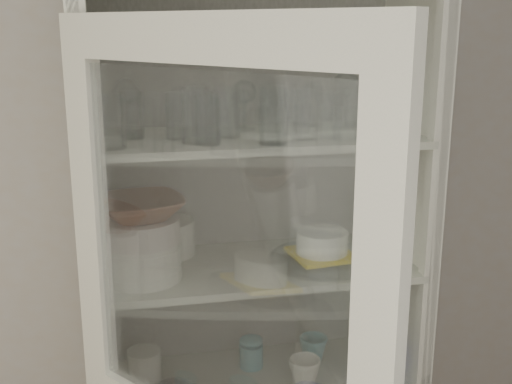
{
  "coord_description": "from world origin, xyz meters",
  "views": [
    {
      "loc": [
        -0.19,
        -0.56,
        1.98
      ],
      "look_at": [
        0.2,
        1.27,
        1.48
      ],
      "focal_mm": 45.0,
      "sensor_mm": 36.0,
      "label": 1
    }
  ],
  "objects_px": {
    "cream_bowl": "(141,230)",
    "mug_blue": "(380,355)",
    "terracotta_bowl": "(140,208)",
    "white_canister": "(145,369)",
    "goblet_0": "(127,103)",
    "goblet_1": "(244,103)",
    "pantry_cabinet": "(252,345)",
    "goblet_2": "(312,102)",
    "plate_stack_front": "(142,260)",
    "plate_stack_back": "(164,237)",
    "glass_platter": "(322,259)",
    "mug_white": "(304,372)",
    "yellow_trivet": "(322,254)",
    "goblet_3": "(346,96)",
    "white_ramekin": "(322,242)",
    "teal_jar": "(251,353)",
    "mug_teal": "(313,349)",
    "grey_bowl_stack": "(379,224)"
  },
  "relations": [
    {
      "from": "cream_bowl",
      "to": "mug_blue",
      "type": "distance_m",
      "value": 0.91
    },
    {
      "from": "terracotta_bowl",
      "to": "white_canister",
      "type": "distance_m",
      "value": 0.55
    },
    {
      "from": "goblet_0",
      "to": "white_canister",
      "type": "xyz_separation_m",
      "value": [
        0.01,
        -0.09,
        -0.82
      ]
    },
    {
      "from": "goblet_0",
      "to": "goblet_1",
      "type": "xyz_separation_m",
      "value": [
        0.35,
        -0.03,
        -0.0
      ]
    },
    {
      "from": "pantry_cabinet",
      "to": "goblet_2",
      "type": "distance_m",
      "value": 0.82
    },
    {
      "from": "pantry_cabinet",
      "to": "plate_stack_front",
      "type": "bearing_deg",
      "value": -160.11
    },
    {
      "from": "plate_stack_back",
      "to": "mug_blue",
      "type": "bearing_deg",
      "value": -14.12
    },
    {
      "from": "glass_platter",
      "to": "mug_white",
      "type": "height_order",
      "value": "glass_platter"
    },
    {
      "from": "white_canister",
      "to": "goblet_0",
      "type": "bearing_deg",
      "value": 97.92
    },
    {
      "from": "terracotta_bowl",
      "to": "mug_white",
      "type": "relative_size",
      "value": 2.44
    },
    {
      "from": "plate_stack_front",
      "to": "yellow_trivet",
      "type": "relative_size",
      "value": 1.25
    },
    {
      "from": "goblet_3",
      "to": "plate_stack_back",
      "type": "bearing_deg",
      "value": 178.22
    },
    {
      "from": "glass_platter",
      "to": "terracotta_bowl",
      "type": "bearing_deg",
      "value": -177.99
    },
    {
      "from": "pantry_cabinet",
      "to": "plate_stack_back",
      "type": "bearing_deg",
      "value": 166.27
    },
    {
      "from": "white_ramekin",
      "to": "teal_jar",
      "type": "xyz_separation_m",
      "value": [
        -0.2,
        0.11,
        -0.42
      ]
    },
    {
      "from": "white_ramekin",
      "to": "teal_jar",
      "type": "distance_m",
      "value": 0.48
    },
    {
      "from": "plate_stack_back",
      "to": "white_canister",
      "type": "height_order",
      "value": "plate_stack_back"
    },
    {
      "from": "glass_platter",
      "to": "mug_teal",
      "type": "height_order",
      "value": "glass_platter"
    },
    {
      "from": "goblet_0",
      "to": "terracotta_bowl",
      "type": "relative_size",
      "value": 0.7
    },
    {
      "from": "white_canister",
      "to": "yellow_trivet",
      "type": "bearing_deg",
      "value": -5.96
    },
    {
      "from": "plate_stack_front",
      "to": "grey_bowl_stack",
      "type": "bearing_deg",
      "value": 6.36
    },
    {
      "from": "pantry_cabinet",
      "to": "goblet_1",
      "type": "height_order",
      "value": "pantry_cabinet"
    },
    {
      "from": "terracotta_bowl",
      "to": "glass_platter",
      "type": "height_order",
      "value": "terracotta_bowl"
    },
    {
      "from": "grey_bowl_stack",
      "to": "mug_blue",
      "type": "distance_m",
      "value": 0.44
    },
    {
      "from": "plate_stack_back",
      "to": "yellow_trivet",
      "type": "relative_size",
      "value": 1.09
    },
    {
      "from": "yellow_trivet",
      "to": "mug_blue",
      "type": "height_order",
      "value": "yellow_trivet"
    },
    {
      "from": "white_ramekin",
      "to": "goblet_0",
      "type": "bearing_deg",
      "value": 165.09
    },
    {
      "from": "goblet_2",
      "to": "cream_bowl",
      "type": "height_order",
      "value": "goblet_2"
    },
    {
      "from": "yellow_trivet",
      "to": "white_ramekin",
      "type": "xyz_separation_m",
      "value": [
        0.0,
        0.0,
        0.04
      ]
    },
    {
      "from": "pantry_cabinet",
      "to": "teal_jar",
      "type": "relative_size",
      "value": 22.02
    },
    {
      "from": "pantry_cabinet",
      "to": "white_canister",
      "type": "height_order",
      "value": "pantry_cabinet"
    },
    {
      "from": "goblet_3",
      "to": "goblet_1",
      "type": "bearing_deg",
      "value": -174.94
    },
    {
      "from": "goblet_0",
      "to": "white_ramekin",
      "type": "xyz_separation_m",
      "value": [
        0.57,
        -0.15,
        -0.42
      ]
    },
    {
      "from": "yellow_trivet",
      "to": "mug_blue",
      "type": "distance_m",
      "value": 0.43
    },
    {
      "from": "pantry_cabinet",
      "to": "white_canister",
      "type": "xyz_separation_m",
      "value": [
        -0.36,
        -0.05,
        -0.02
      ]
    },
    {
      "from": "goblet_2",
      "to": "glass_platter",
      "type": "distance_m",
      "value": 0.49
    },
    {
      "from": "teal_jar",
      "to": "plate_stack_front",
      "type": "bearing_deg",
      "value": -159.62
    },
    {
      "from": "white_ramekin",
      "to": "mug_blue",
      "type": "height_order",
      "value": "white_ramekin"
    },
    {
      "from": "white_canister",
      "to": "goblet_3",
      "type": "bearing_deg",
      "value": 8.23
    },
    {
      "from": "mug_blue",
      "to": "mug_teal",
      "type": "distance_m",
      "value": 0.22
    },
    {
      "from": "mug_blue",
      "to": "mug_white",
      "type": "bearing_deg",
      "value": -150.41
    },
    {
      "from": "teal_jar",
      "to": "white_canister",
      "type": "bearing_deg",
      "value": -171.72
    },
    {
      "from": "goblet_2",
      "to": "white_canister",
      "type": "relative_size",
      "value": 1.22
    },
    {
      "from": "goblet_1",
      "to": "mug_white",
      "type": "height_order",
      "value": "goblet_1"
    },
    {
      "from": "goblet_2",
      "to": "yellow_trivet",
      "type": "relative_size",
      "value": 0.85
    },
    {
      "from": "goblet_2",
      "to": "glass_platter",
      "type": "bearing_deg",
      "value": -92.09
    },
    {
      "from": "goblet_1",
      "to": "mug_blue",
      "type": "bearing_deg",
      "value": -16.08
    },
    {
      "from": "goblet_2",
      "to": "grey_bowl_stack",
      "type": "bearing_deg",
      "value": -24.53
    },
    {
      "from": "goblet_0",
      "to": "goblet_2",
      "type": "relative_size",
      "value": 1.14
    },
    {
      "from": "goblet_0",
      "to": "terracotta_bowl",
      "type": "bearing_deg",
      "value": -83.19
    }
  ]
}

